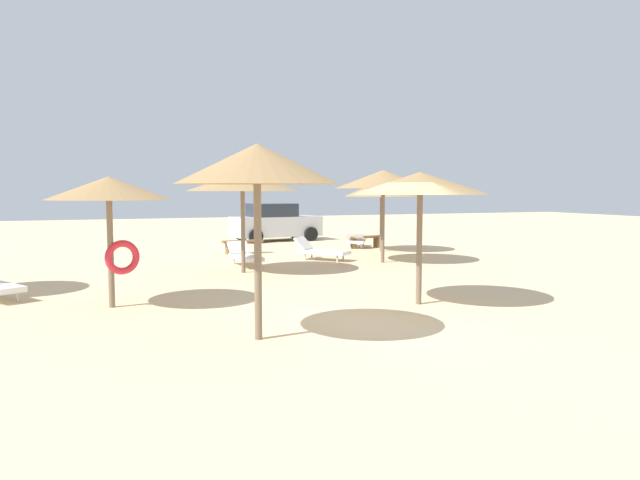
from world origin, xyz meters
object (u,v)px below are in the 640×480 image
object	(u,v)px
parasol_6	(257,165)
lounger_2	(357,240)
parasol_2	(382,188)
bench_0	(365,239)
parasol_4	(420,184)
parked_car	(275,223)
parasol_5	(109,191)
bench_1	(243,244)
lounger_3	(320,251)
parasol_3	(383,179)
parasol_1	(242,182)
lounger_1	(245,256)

from	to	relation	value
parasol_6	lounger_2	size ratio (longest dim) A/B	1.56
parasol_2	parasol_6	bearing A→B (deg)	-124.82
bench_0	lounger_2	bearing A→B (deg)	130.66
parasol_2	bench_0	size ratio (longest dim) A/B	1.86
parasol_4	parked_car	world-z (taller)	parasol_4
parasol_4	parasol_5	xyz separation A→B (m)	(-5.92, 1.92, -0.14)
parasol_2	bench_0	bearing A→B (deg)	92.86
parasol_2	bench_1	world-z (taller)	parasol_2
parasol_4	lounger_3	size ratio (longest dim) A/B	1.51
parasol_3	parasol_6	xyz separation A→B (m)	(-6.35, -8.17, 0.06)
bench_1	parked_car	xyz separation A→B (m)	(2.70, 4.84, 0.48)
bench_0	parked_car	bearing A→B (deg)	117.81
parked_car	parasol_1	bearing A→B (deg)	-111.58
parasol_5	lounger_3	size ratio (longest dim) A/B	1.43
parasol_1	bench_0	world-z (taller)	parasol_1
parked_car	parasol_4	bearing A→B (deg)	-95.84
bench_1	lounger_2	bearing A→B (deg)	6.36
lounger_3	bench_0	distance (m)	4.49
lounger_3	bench_1	xyz separation A→B (m)	(-1.96, 2.93, 0.03)
bench_0	parasol_1	bearing A→B (deg)	-140.39
lounger_3	bench_1	bearing A→B (deg)	123.72
parasol_3	bench_1	size ratio (longest dim) A/B	2.06
parasol_1	parasol_5	distance (m)	5.38
parasol_4	lounger_1	bearing A→B (deg)	104.25
parasol_2	bench_1	xyz separation A→B (m)	(-5.18, 1.03, -2.05)
parasol_2	parked_car	bearing A→B (deg)	112.91
parasol_6	lounger_3	world-z (taller)	parasol_6
parasol_2	lounger_1	xyz separation A→B (m)	(-5.95, -2.43, -2.08)
parasol_5	bench_0	xyz separation A→B (m)	(9.94, 9.15, -2.00)
lounger_2	lounger_3	xyz separation A→B (m)	(-2.92, -3.47, 0.00)
parasol_4	lounger_2	world-z (taller)	parasol_4
parasol_2	parasol_6	size ratio (longest dim) A/B	0.93
parasol_3	parasol_6	distance (m)	10.35
parasol_2	parasol_6	world-z (taller)	parasol_6
lounger_2	parasol_5	bearing A→B (deg)	-135.77
parasol_5	lounger_2	distance (m)	13.68
lounger_1	lounger_2	size ratio (longest dim) A/B	0.98
lounger_1	lounger_3	world-z (taller)	lounger_3
parasol_4	lounger_2	bearing A→B (deg)	71.61
lounger_1	lounger_3	xyz separation A→B (m)	(2.73, 0.53, 0.01)
parasol_1	lounger_3	xyz separation A→B (m)	(3.13, 2.02, -2.26)
parasol_3	parasol_5	size ratio (longest dim) A/B	1.19
parasol_3	parked_car	xyz separation A→B (m)	(-0.90, 9.10, -1.86)
parasol_1	lounger_1	bearing A→B (deg)	74.85
lounger_1	bench_1	distance (m)	3.54
parasol_5	parasol_1	bearing A→B (deg)	47.25
lounger_1	parasol_6	bearing A→B (deg)	-102.41
parasol_2	parasol_3	size ratio (longest dim) A/B	0.91
parasol_4	parked_car	distance (m)	15.83
parasol_3	lounger_1	bearing A→B (deg)	169.60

